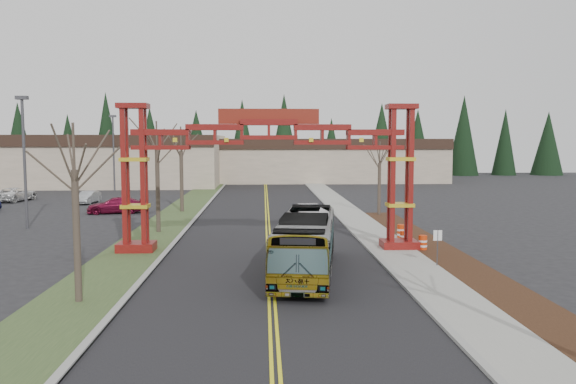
{
  "coord_description": "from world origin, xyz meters",
  "views": [
    {
      "loc": [
        -0.34,
        -15.72,
        6.71
      ],
      "look_at": [
        0.99,
        14.34,
        3.95
      ],
      "focal_mm": 35.0,
      "sensor_mm": 36.0,
      "label": 1
    }
  ],
  "objects": [
    {
      "name": "light_pole_near",
      "position": [
        -18.43,
        27.63,
        5.82
      ],
      "size": [
        0.87,
        0.44,
        10.06
      ],
      "color": "#3F3F44",
      "rests_on": "ground"
    },
    {
      "name": "bare_tree_median_far",
      "position": [
        -8.0,
        37.08,
        5.72
      ],
      "size": [
        3.45,
        3.45,
        8.03
      ],
      "color": "#382D26",
      "rests_on": "ground"
    },
    {
      "name": "parked_car_far_b",
      "position": [
        -27.9,
        47.55,
        0.77
      ],
      "size": [
        3.49,
        5.89,
        1.54
      ],
      "primitive_type": "imported",
      "rotation": [
        0.0,
        0.0,
        2.96
      ],
      "color": "white",
      "rests_on": "ground"
    },
    {
      "name": "conifer_treeline",
      "position": [
        0.25,
        92.0,
        6.49
      ],
      "size": [
        116.1,
        5.6,
        13.0
      ],
      "color": "black",
      "rests_on": "ground"
    },
    {
      "name": "landscape_strip",
      "position": [
        10.2,
        10.0,
        0.06
      ],
      "size": [
        2.6,
        50.0,
        0.12
      ],
      "primitive_type": "cube",
      "color": "black",
      "rests_on": "ground"
    },
    {
      "name": "barrel_mid",
      "position": [
        8.68,
        19.65,
        0.45
      ],
      "size": [
        0.48,
        0.48,
        0.89
      ],
      "color": "red",
      "rests_on": "ground"
    },
    {
      "name": "barrel_north",
      "position": [
        9.0,
        21.55,
        0.52
      ],
      "size": [
        0.56,
        0.56,
        1.04
      ],
      "color": "red",
      "rests_on": "ground"
    },
    {
      "name": "street_sign",
      "position": [
        8.83,
        13.08,
        1.44
      ],
      "size": [
        0.46,
        0.05,
        2.01
      ],
      "color": "#3F3F44",
      "rests_on": "ground"
    },
    {
      "name": "lane_line_right",
      "position": [
        0.12,
        25.0,
        0.03
      ],
      "size": [
        0.12,
        100.0,
        0.01
      ],
      "primitive_type": "cube",
      "color": "yellow",
      "rests_on": "road"
    },
    {
      "name": "retail_building_east",
      "position": [
        10.0,
        79.95,
        3.51
      ],
      "size": [
        38.0,
        20.3,
        7.0
      ],
      "color": "tan",
      "rests_on": "ground"
    },
    {
      "name": "transit_bus",
      "position": [
        1.8,
        12.07,
        1.55
      ],
      "size": [
        4.15,
        11.36,
        3.09
      ],
      "primitive_type": "imported",
      "rotation": [
        0.0,
        0.0,
        -0.14
      ],
      "color": "#A5A8AC",
      "rests_on": "ground"
    },
    {
      "name": "bare_tree_median_near",
      "position": [
        -8.0,
        7.36,
        5.48
      ],
      "size": [
        2.9,
        2.9,
        7.43
      ],
      "color": "#382D26",
      "rests_on": "ground"
    },
    {
      "name": "curb_right",
      "position": [
        6.15,
        25.0,
        0.07
      ],
      "size": [
        0.3,
        110.0,
        0.15
      ],
      "primitive_type": "cube",
      "color": "gray",
      "rests_on": "ground"
    },
    {
      "name": "road",
      "position": [
        0.0,
        25.0,
        0.01
      ],
      "size": [
        12.0,
        110.0,
        0.02
      ],
      "primitive_type": "cube",
      "color": "black",
      "rests_on": "ground"
    },
    {
      "name": "bare_tree_right_far",
      "position": [
        10.0,
        33.71,
        4.71
      ],
      "size": [
        2.89,
        2.89,
        6.64
      ],
      "color": "#382D26",
      "rests_on": "ground"
    },
    {
      "name": "sidewalk_right",
      "position": [
        7.6,
        25.0,
        0.08
      ],
      "size": [
        2.6,
        110.0,
        0.14
      ],
      "primitive_type": "cube",
      "color": "gray",
      "rests_on": "ground"
    },
    {
      "name": "curb_left",
      "position": [
        -6.15,
        25.0,
        0.07
      ],
      "size": [
        0.3,
        110.0,
        0.15
      ],
      "primitive_type": "cube",
      "color": "gray",
      "rests_on": "ground"
    },
    {
      "name": "retail_building_west",
      "position": [
        -30.0,
        71.96,
        3.76
      ],
      "size": [
        46.0,
        22.3,
        7.5
      ],
      "color": "tan",
      "rests_on": "ground"
    },
    {
      "name": "light_pole_far",
      "position": [
        -20.2,
        59.88,
        5.83
      ],
      "size": [
        0.87,
        0.44,
        10.08
      ],
      "color": "#3F3F44",
      "rests_on": "ground"
    },
    {
      "name": "parked_car_mid_a",
      "position": [
        -14.02,
        36.52,
        0.74
      ],
      "size": [
        5.4,
        2.87,
        1.49
      ],
      "primitive_type": "imported",
      "rotation": [
        0.0,
        0.0,
        4.87
      ],
      "color": "maroon",
      "rests_on": "ground"
    },
    {
      "name": "bare_tree_median_mid",
      "position": [
        -8.0,
        25.16,
        6.04
      ],
      "size": [
        3.08,
        3.08,
        8.12
      ],
      "color": "#382D26",
      "rests_on": "ground"
    },
    {
      "name": "ground",
      "position": [
        0.0,
        0.0,
        0.0
      ],
      "size": [
        200.0,
        200.0,
        0.0
      ],
      "primitive_type": "plane",
      "color": "black",
      "rests_on": "ground"
    },
    {
      "name": "barrel_south",
      "position": [
        9.32,
        17.49,
        0.49
      ],
      "size": [
        0.53,
        0.53,
        0.98
      ],
      "color": "red",
      "rests_on": "ground"
    },
    {
      "name": "silver_sedan",
      "position": [
        3.38,
        29.71,
        0.76
      ],
      "size": [
        2.1,
        4.77,
        1.52
      ],
      "primitive_type": "imported",
      "rotation": [
        0.0,
        0.0,
        0.11
      ],
      "color": "#A5A8AD",
      "rests_on": "ground"
    },
    {
      "name": "parked_car_far_a",
      "position": [
        -19.1,
        44.91,
        0.67
      ],
      "size": [
        1.81,
        4.17,
        1.33
      ],
      "primitive_type": "imported",
      "rotation": [
        0.0,
        0.0,
        -0.1
      ],
      "color": "#B2B6BB",
      "rests_on": "ground"
    },
    {
      "name": "gateway_arch",
      "position": [
        0.0,
        18.0,
        5.98
      ],
      "size": [
        18.2,
        1.6,
        8.9
      ],
      "color": "#5B100C",
      "rests_on": "ground"
    },
    {
      "name": "grass_median",
      "position": [
        -8.0,
        25.0,
        0.04
      ],
      "size": [
        4.0,
        110.0,
        0.08
      ],
      "primitive_type": "cube",
      "color": "#324A25",
      "rests_on": "ground"
    },
    {
      "name": "lane_line_left",
      "position": [
        -0.12,
        25.0,
        0.03
      ],
      "size": [
        0.12,
        100.0,
        0.01
      ],
      "primitive_type": "cube",
      "color": "yellow",
      "rests_on": "road"
    }
  ]
}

